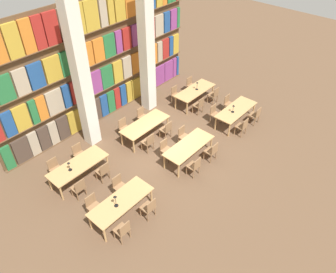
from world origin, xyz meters
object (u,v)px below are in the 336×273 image
chair_14 (103,171)px  chair_21 (176,94)px  chair_10 (255,115)px  reading_table_4 (145,125)px  chair_20 (199,105)px  chair_6 (212,151)px  reading_table_3 (78,166)px  chair_12 (79,188)px  reading_table_1 (189,147)px  chair_8 (242,126)px  chair_23 (191,85)px  desk_lamp_0 (115,199)px  chair_15 (79,153)px  chair_3 (119,186)px  reading_table_2 (236,111)px  pillar_center (147,49)px  chair_9 (215,113)px  chair_18 (166,129)px  chair_5 (166,149)px  reading_table_5 (195,91)px  chair_17 (124,127)px  pillar_left (82,79)px  chair_2 (149,207)px  chair_1 (93,205)px  chair_4 (194,166)px  desk_lamp_2 (69,165)px  chair_13 (55,168)px  chair_19 (143,116)px  desk_lamp_3 (197,84)px  chair_11 (229,103)px  chair_16 (148,142)px  chair_0 (123,230)px  desk_lamp_1 (233,107)px  chair_22 (214,95)px  reading_table_0 (121,202)px

chair_14 → chair_21: (5.84, 1.42, 0.00)m
chair_10 → reading_table_4: size_ratio=0.39×
chair_20 → chair_6: bearing=-133.9°
reading_table_3 → chair_12: bearing=-127.1°
reading_table_1 → chair_14: size_ratio=2.60×
chair_8 → chair_23: same height
chair_12 → chair_21: 7.09m
desk_lamp_0 → chair_15: size_ratio=0.57×
chair_3 → reading_table_2: 6.50m
pillar_center → reading_table_4: bearing=-139.6°
chair_9 → chair_18: bearing=-20.8°
chair_5 → chair_21: 4.13m
reading_table_3 → reading_table_5: 6.99m
chair_17 → chair_20: size_ratio=1.00×
pillar_left → reading_table_3: size_ratio=2.66×
pillar_center → chair_2: (-4.78, -4.62, -2.53)m
chair_1 → pillar_center: bearing=-151.9°
pillar_center → reading_table_5: size_ratio=2.66×
chair_3 → reading_table_4: size_ratio=0.39×
chair_14 → chair_4: bearing=-44.1°
pillar_center → chair_14: 5.75m
chair_3 → desk_lamp_2: 1.96m
chair_13 → chair_19: size_ratio=1.00×
chair_2 → desk_lamp_3: bearing=25.2°
chair_5 → chair_12: bearing=-14.7°
chair_13 → chair_14: 1.82m
chair_5 → chair_21: (3.39, 2.35, 0.00)m
chair_11 → chair_16: same height
chair_1 → desk_lamp_2: size_ratio=2.19×
reading_table_3 → chair_0: bearing=-102.6°
desk_lamp_1 → chair_3: bearing=173.4°
chair_14 → chair_13: bearing=127.2°
chair_8 → desk_lamp_3: size_ratio=2.02×
reading_table_1 → desk_lamp_3: 4.24m
chair_6 → chair_21: 4.43m
chair_16 → chair_18: (1.11, 0.00, 0.00)m
pillar_center → chair_22: (2.37, -2.19, -2.53)m
chair_14 → desk_lamp_2: (-0.90, 0.70, 0.52)m
chair_9 → reading_table_5: bearing=-111.8°
reading_table_3 → chair_19: bearing=8.9°
chair_9 → chair_18: (-2.34, 0.89, 0.00)m
chair_3 → desk_lamp_1: 6.22m
reading_table_3 → chair_4: bearing=-45.9°
chair_9 → chair_17: 4.17m
chair_19 → reading_table_5: chair_19 is taller
desk_lamp_1 → reading_table_5: size_ratio=0.17×
desk_lamp_3 → reading_table_0: bearing=-161.6°
desk_lamp_0 → reading_table_3: (0.33, 2.48, -0.41)m
reading_table_3 → chair_18: bearing=-11.7°
reading_table_1 → chair_20: bearing=29.9°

